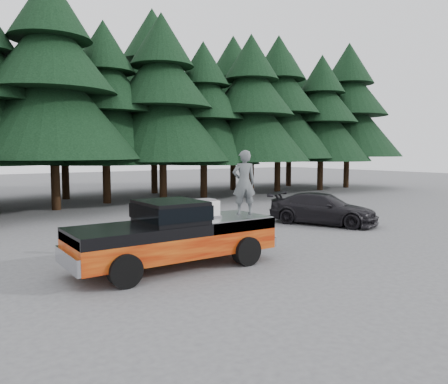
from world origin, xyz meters
TOP-DOWN VIEW (x-y plane):
  - ground at (0.00, 0.00)m, footprint 120.00×120.00m
  - pickup_truck at (-1.42, -0.31)m, footprint 6.00×2.04m
  - truck_cab at (-1.52, -0.31)m, footprint 1.66×1.90m
  - air_compressor at (-0.28, -0.17)m, footprint 0.72×0.61m
  - man_on_bed at (1.00, -0.40)m, footprint 0.86×0.72m
  - parked_car at (7.72, 2.49)m, footprint 3.86×5.22m
  - treeline at (0.42, 17.20)m, footprint 60.15×16.05m

SIDE VIEW (x-z plane):
  - ground at x=0.00m, z-range 0.00..0.00m
  - pickup_truck at x=-1.42m, z-range 0.00..1.33m
  - parked_car at x=7.72m, z-range 0.00..1.41m
  - air_compressor at x=-0.28m, z-range 1.33..1.81m
  - truck_cab at x=-1.52m, z-range 1.33..1.92m
  - man_on_bed at x=1.00m, z-range 1.33..3.33m
  - treeline at x=0.42m, z-range -1.03..16.47m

